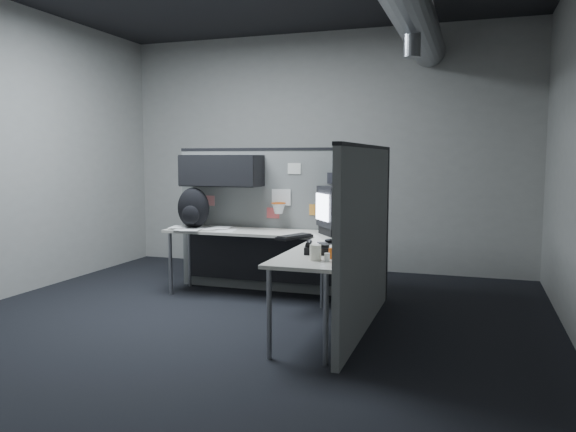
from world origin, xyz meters
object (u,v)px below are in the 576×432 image
(keyboard, at_px, (294,237))
(monitor, at_px, (343,210))
(desk, at_px, (282,247))
(backpack, at_px, (193,209))
(phone, at_px, (316,249))

(keyboard, bearing_deg, monitor, 26.15)
(desk, distance_m, backpack, 1.21)
(backpack, bearing_deg, monitor, 4.76)
(desk, bearing_deg, keyboard, -38.99)
(phone, relative_size, backpack, 0.56)
(keyboard, bearing_deg, backpack, 141.78)
(desk, relative_size, keyboard, 5.35)
(monitor, distance_m, phone, 1.21)
(backpack, bearing_deg, keyboard, -13.02)
(monitor, xyz_separation_m, backpack, (-1.71, -0.03, -0.03))
(desk, bearing_deg, phone, -55.71)
(desk, xyz_separation_m, keyboard, (0.19, -0.15, 0.13))
(phone, bearing_deg, monitor, 89.59)
(monitor, relative_size, backpack, 1.33)
(keyboard, relative_size, phone, 1.67)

